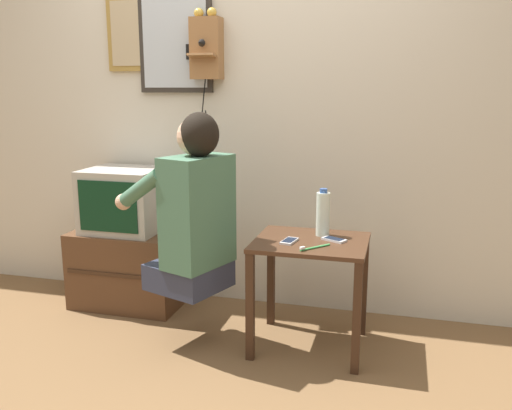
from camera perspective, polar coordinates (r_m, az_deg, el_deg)
ground_plane at (r=2.59m, az=-9.21°, el=-19.94°), size 14.00×14.00×0.00m
wall_back at (r=3.38m, az=-0.97°, el=10.64°), size 6.80×0.05×2.55m
side_table at (r=2.87m, az=5.76°, el=-6.01°), size 0.58×0.50×0.59m
person at (r=2.82m, az=-6.61°, el=-0.52°), size 0.62×0.53×0.93m
tv_stand at (r=3.59m, az=-13.18°, el=-6.41°), size 0.68×0.43×0.48m
television at (r=3.49m, az=-13.67°, el=0.51°), size 0.46×0.41×0.39m
wall_phone_antique at (r=3.38m, az=-5.27°, el=16.23°), size 0.22×0.18×0.79m
framed_picture at (r=3.62m, az=-12.24°, el=17.25°), size 0.43×0.03×0.46m
wall_mirror at (r=3.50m, az=-8.49°, el=16.60°), size 0.47×0.03×0.61m
cell_phone_held at (r=2.79m, az=3.53°, el=-3.80°), size 0.08×0.13×0.01m
cell_phone_spare at (r=2.84m, az=8.22°, el=-3.62°), size 0.14×0.11×0.01m
water_bottle at (r=2.90m, az=7.06°, el=-0.90°), size 0.07×0.07×0.26m
toothbrush at (r=2.69m, az=6.02°, el=-4.47°), size 0.13×0.15×0.02m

